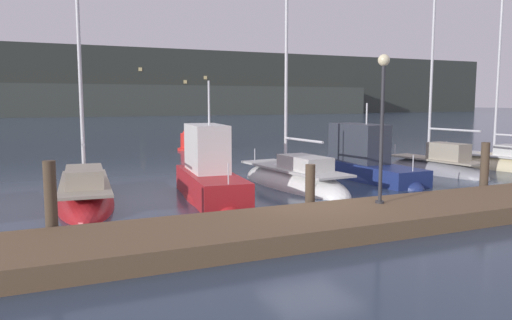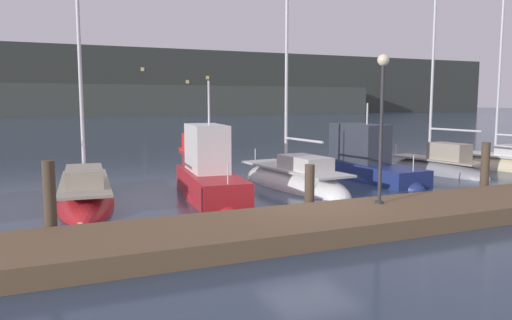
# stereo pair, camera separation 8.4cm
# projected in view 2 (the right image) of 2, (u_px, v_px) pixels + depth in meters

# --- Properties ---
(ground_plane) EXTENTS (400.00, 400.00, 0.00)m
(ground_plane) POSITION_uv_depth(u_px,v_px,m) (309.00, 216.00, 14.22)
(ground_plane) COLOR #2D3D51
(dock) EXTENTS (36.92, 2.80, 0.45)m
(dock) POSITION_uv_depth(u_px,v_px,m) (342.00, 221.00, 12.69)
(dock) COLOR brown
(dock) RESTS_ON ground
(mooring_pile_1) EXTENTS (0.28, 0.28, 1.92)m
(mooring_pile_1) POSITION_uv_depth(u_px,v_px,m) (50.00, 202.00, 11.36)
(mooring_pile_1) COLOR #4C3D2D
(mooring_pile_1) RESTS_ON ground
(mooring_pile_2) EXTENTS (0.28, 0.28, 1.48)m
(mooring_pile_2) POSITION_uv_depth(u_px,v_px,m) (309.00, 190.00, 14.12)
(mooring_pile_2) COLOR #4C3D2D
(mooring_pile_2) RESTS_ON ground
(mooring_pile_3) EXTENTS (0.28, 0.28, 1.87)m
(mooring_pile_3) POSITION_uv_depth(u_px,v_px,m) (485.00, 170.00, 16.83)
(mooring_pile_3) COLOR #4C3D2D
(mooring_pile_3) RESTS_ON ground
(sailboat_berth_3) EXTENTS (2.32, 6.68, 8.86)m
(sailboat_berth_3) POSITION_uv_depth(u_px,v_px,m) (85.00, 199.00, 16.03)
(sailboat_berth_3) COLOR red
(sailboat_berth_3) RESTS_ON ground
(motorboat_berth_4) EXTENTS (2.22, 5.71, 4.49)m
(motorboat_berth_4) POSITION_uv_depth(u_px,v_px,m) (210.00, 184.00, 16.73)
(motorboat_berth_4) COLOR red
(motorboat_berth_4) RESTS_ON ground
(sailboat_berth_5) EXTENTS (2.42, 6.79, 8.71)m
(sailboat_berth_5) POSITION_uv_depth(u_px,v_px,m) (294.00, 184.00, 19.12)
(sailboat_berth_5) COLOR white
(sailboat_berth_5) RESTS_ON ground
(motorboat_berth_6) EXTENTS (1.92, 6.42, 3.82)m
(motorboat_berth_6) POSITION_uv_depth(u_px,v_px,m) (366.00, 169.00, 21.02)
(motorboat_berth_6) COLOR navy
(motorboat_berth_6) RESTS_ON ground
(sailboat_berth_7) EXTENTS (2.08, 5.56, 8.50)m
(sailboat_berth_7) POSITION_uv_depth(u_px,v_px,m) (437.00, 170.00, 22.59)
(sailboat_berth_7) COLOR gray
(sailboat_berth_7) RESTS_ON ground
(sailboat_berth_8) EXTENTS (3.31, 7.14, 11.12)m
(sailboat_berth_8) POSITION_uv_depth(u_px,v_px,m) (506.00, 167.00, 23.98)
(sailboat_berth_8) COLOR beige
(sailboat_berth_8) RESTS_ON ground
(channel_buoy) EXTENTS (1.24, 1.24, 1.77)m
(channel_buoy) POSITION_uv_depth(u_px,v_px,m) (188.00, 141.00, 33.04)
(channel_buoy) COLOR red
(channel_buoy) RESTS_ON ground
(dock_lamppost) EXTENTS (0.32, 0.32, 4.05)m
(dock_lamppost) POSITION_uv_depth(u_px,v_px,m) (382.00, 105.00, 13.46)
(dock_lamppost) COLOR #2D2D33
(dock_lamppost) RESTS_ON dock
(hillside_backdrop) EXTENTS (240.00, 23.00, 15.38)m
(hillside_backdrop) POSITION_uv_depth(u_px,v_px,m) (67.00, 84.00, 113.24)
(hillside_backdrop) COLOR #333833
(hillside_backdrop) RESTS_ON ground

